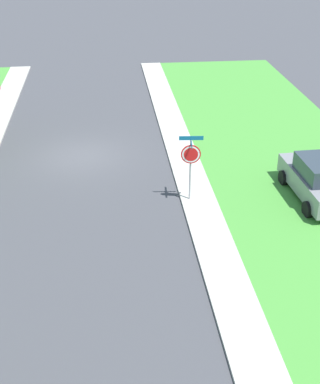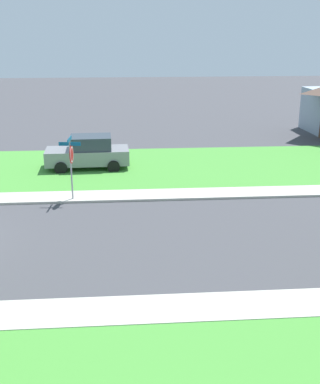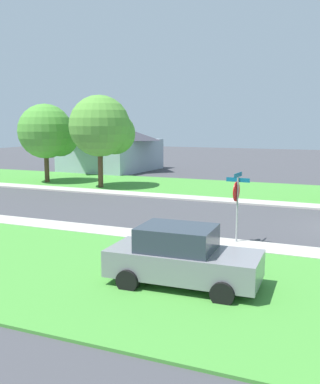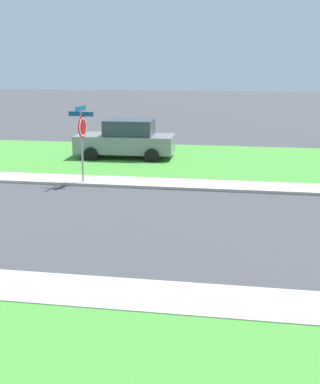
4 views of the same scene
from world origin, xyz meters
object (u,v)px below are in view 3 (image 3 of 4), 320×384
car_grey_behind_trees (182,257)px  tree_across_left (49,133)px  tree_sidewalk_far (103,128)px  stop_sign_far_corner (237,196)px  house_right_setback (111,146)px

car_grey_behind_trees → tree_across_left: size_ratio=0.72×
car_grey_behind_trees → tree_sidewalk_far: bearing=36.3°
car_grey_behind_trees → stop_sign_far_corner: bearing=-4.2°
stop_sign_far_corner → tree_across_left: 21.12m
stop_sign_far_corner → tree_across_left: bearing=55.9°
stop_sign_far_corner → tree_across_left: size_ratio=0.46×
car_grey_behind_trees → tree_sidewalk_far: tree_sidewalk_far is taller
tree_across_left → house_right_setback: tree_across_left is taller
stop_sign_far_corner → tree_sidewalk_far: tree_sidewalk_far is taller
tree_sidewalk_far → house_right_setback: size_ratio=0.69×
car_grey_behind_trees → tree_across_left: (16.85, 17.04, 2.98)m
tree_across_left → tree_sidewalk_far: (-0.81, -5.27, 0.41)m
tree_across_left → tree_sidewalk_far: bearing=-98.7°
stop_sign_far_corner → tree_sidewalk_far: size_ratio=0.42×
tree_across_left → tree_sidewalk_far: tree_sidewalk_far is taller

